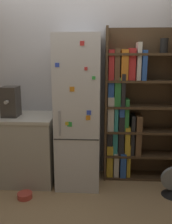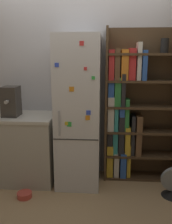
% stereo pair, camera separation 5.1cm
% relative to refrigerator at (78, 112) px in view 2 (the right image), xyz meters
% --- Properties ---
extents(ground_plane, '(16.00, 16.00, 0.00)m').
position_rel_refrigerator_xyz_m(ground_plane, '(0.00, -0.13, -0.96)').
color(ground_plane, tan).
extents(wall_back, '(8.00, 0.05, 2.60)m').
position_rel_refrigerator_xyz_m(wall_back, '(0.00, 0.35, 0.34)').
color(wall_back, silver).
rests_on(wall_back, ground_plane).
extents(refrigerator, '(0.55, 0.67, 1.92)m').
position_rel_refrigerator_xyz_m(refrigerator, '(0.00, 0.00, 0.00)').
color(refrigerator, silver).
rests_on(refrigerator, ground_plane).
extents(bookshelf, '(1.00, 0.30, 2.03)m').
position_rel_refrigerator_xyz_m(bookshelf, '(0.70, 0.20, -0.02)').
color(bookshelf, '#4C3823').
rests_on(bookshelf, ground_plane).
extents(kitchen_counter, '(0.83, 0.64, 0.91)m').
position_rel_refrigerator_xyz_m(kitchen_counter, '(-0.74, 0.01, -0.51)').
color(kitchen_counter, '#BCB7A8').
rests_on(kitchen_counter, ground_plane).
extents(espresso_machine, '(0.20, 0.29, 0.38)m').
position_rel_refrigerator_xyz_m(espresso_machine, '(-0.87, -0.04, 0.14)').
color(espresso_machine, '#38332D').
rests_on(espresso_machine, kitchen_counter).
extents(pet_bowl, '(0.18, 0.18, 0.07)m').
position_rel_refrigerator_xyz_m(pet_bowl, '(-0.61, -0.46, -0.93)').
color(pet_bowl, '#D84C3F').
rests_on(pet_bowl, ground_plane).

